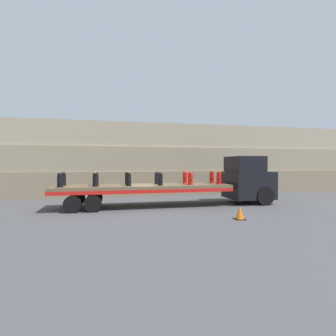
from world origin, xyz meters
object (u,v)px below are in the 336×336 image
fire_hydrant_black_far_2 (127,178)px  traffic_cone (240,213)px  fire_hydrant_black_near_3 (160,179)px  fire_hydrant_red_near_4 (190,178)px  flatbed_trailer (134,189)px  fire_hydrant_black_near_2 (129,179)px  truck_cab (249,180)px  fire_hydrant_black_far_0 (63,179)px  fire_hydrant_black_far_3 (157,178)px  fire_hydrant_red_near_5 (219,178)px  fire_hydrant_red_far_5 (212,177)px  fire_hydrant_black_far_1 (96,179)px  fire_hydrant_black_near_1 (95,180)px  fire_hydrant_black_near_0 (60,180)px  fire_hydrant_red_far_4 (185,177)px

fire_hydrant_black_far_2 → traffic_cone: 7.18m
fire_hydrant_black_near_3 → fire_hydrant_red_near_4: 1.84m
flatbed_trailer → traffic_cone: (4.44, -4.59, -0.77)m
fire_hydrant_black_near_2 → traffic_cone: bearing=-40.0°
truck_cab → fire_hydrant_black_far_0: (-11.61, 0.57, 0.17)m
fire_hydrant_black_far_2 → fire_hydrant_black_far_3: same height
fire_hydrant_black_far_0 → fire_hydrant_red_near_5: (9.22, -1.13, 0.00)m
fire_hydrant_red_near_5 → fire_hydrant_red_far_5: (0.00, 1.13, 0.00)m
fire_hydrant_black_near_2 → fire_hydrant_black_far_2: size_ratio=1.00×
fire_hydrant_black_far_1 → fire_hydrant_black_far_2: (1.84, 0.00, 0.00)m
fire_hydrant_black_near_1 → fire_hydrant_black_far_3: (3.69, 1.13, 0.00)m
fire_hydrant_black_near_0 → fire_hydrant_black_near_3: size_ratio=1.00×
flatbed_trailer → fire_hydrant_black_far_1: fire_hydrant_black_far_1 is taller
fire_hydrant_black_near_3 → fire_hydrant_black_far_3: bearing=90.0°
fire_hydrant_black_near_0 → fire_hydrant_black_far_1: same height
fire_hydrant_red_near_4 → fire_hydrant_red_near_5: bearing=0.0°
flatbed_trailer → fire_hydrant_red_far_4: size_ratio=13.19×
fire_hydrant_red_near_5 → traffic_cone: bearing=-100.3°
fire_hydrant_black_far_2 → fire_hydrant_red_near_5: 5.65m
flatbed_trailer → fire_hydrant_black_far_0: fire_hydrant_black_far_0 is taller
truck_cab → fire_hydrant_red_far_5: (-2.38, 0.57, 0.17)m
truck_cab → fire_hydrant_red_far_5: truck_cab is taller
fire_hydrant_black_near_1 → fire_hydrant_black_near_3: 3.69m
fire_hydrant_black_near_2 → fire_hydrant_red_far_4: 3.86m
fire_hydrant_black_near_0 → fire_hydrant_black_near_3: 5.53m
fire_hydrant_black_near_1 → traffic_cone: (6.65, -4.02, -1.38)m
fire_hydrant_black_near_1 → fire_hydrant_black_near_3: (3.69, 0.00, 0.00)m
fire_hydrant_black_near_0 → fire_hydrant_black_far_1: 2.16m
fire_hydrant_black_far_3 → fire_hydrant_black_near_3: bearing=-90.0°
fire_hydrant_black_far_0 → fire_hydrant_red_near_5: size_ratio=1.00×
truck_cab → fire_hydrant_red_near_4: 4.27m
fire_hydrant_black_near_3 → fire_hydrant_black_near_0: bearing=180.0°
fire_hydrant_black_far_3 → fire_hydrant_red_far_5: bearing=0.0°
fire_hydrant_black_far_2 → fire_hydrant_black_far_3: size_ratio=1.00×
truck_cab → fire_hydrant_black_near_2: size_ratio=3.87×
fire_hydrant_black_near_2 → fire_hydrant_red_near_4: same height
flatbed_trailer → fire_hydrant_black_near_0: bearing=-172.1°
fire_hydrant_black_near_1 → fire_hydrant_red_far_4: (5.53, 1.13, 0.00)m
fire_hydrant_black_far_0 → fire_hydrant_black_far_1: same height
fire_hydrant_black_far_0 → fire_hydrant_red_near_4: same height
fire_hydrant_black_far_2 → fire_hydrant_red_near_5: bearing=-11.6°
fire_hydrant_black_far_0 → fire_hydrant_black_far_1: (1.84, 0.00, 0.00)m
fire_hydrant_black_far_1 → traffic_cone: bearing=-37.8°
fire_hydrant_black_far_0 → fire_hydrant_black_far_2: (3.69, 0.00, 0.00)m
fire_hydrant_black_near_1 → fire_hydrant_black_far_2: (1.84, 1.13, 0.00)m
fire_hydrant_black_near_0 → fire_hydrant_red_far_5: size_ratio=1.00×
fire_hydrant_black_far_3 → fire_hydrant_black_near_0: bearing=-168.4°
fire_hydrant_black_far_2 → flatbed_trailer: bearing=-57.0°
flatbed_trailer → fire_hydrant_red_far_5: bearing=6.2°
fire_hydrant_black_near_3 → traffic_cone: (2.96, -4.02, -1.38)m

